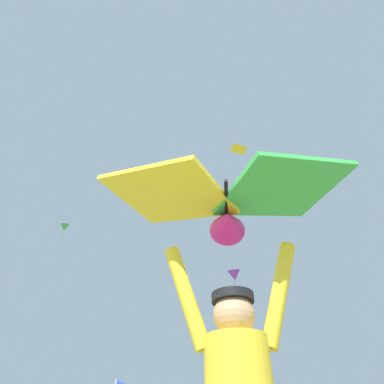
{
  "coord_description": "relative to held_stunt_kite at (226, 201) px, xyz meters",
  "views": [
    {
      "loc": [
        -0.21,
        -2.15,
        0.88
      ],
      "look_at": [
        0.38,
        0.94,
        3.27
      ],
      "focal_mm": 32.46,
      "sensor_mm": 36.0,
      "label": 1
    }
  ],
  "objects": [
    {
      "name": "distant_kite_yellow_high_right",
      "position": [
        5.17,
        12.85,
        13.74
      ],
      "size": [
        1.24,
        1.25,
        0.36
      ],
      "color": "yellow"
    },
    {
      "name": "distant_kite_purple_mid_left",
      "position": [
        10.11,
        30.7,
        13.47
      ],
      "size": [
        1.69,
        1.78,
        3.13
      ],
      "color": "purple"
    },
    {
      "name": "held_stunt_kite",
      "position": [
        0.0,
        0.0,
        0.0
      ],
      "size": [
        1.64,
        1.06,
        0.39
      ],
      "color": "black"
    },
    {
      "name": "distant_kite_green_low_left",
      "position": [
        -7.86,
        31.3,
        17.59
      ],
      "size": [
        0.99,
        1.1,
        2.0
      ],
      "color": "green"
    },
    {
      "name": "distant_kite_orange_far_center",
      "position": [
        6.75,
        19.19,
        15.27
      ],
      "size": [
        1.05,
        1.04,
        1.62
      ],
      "color": "orange"
    }
  ]
}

